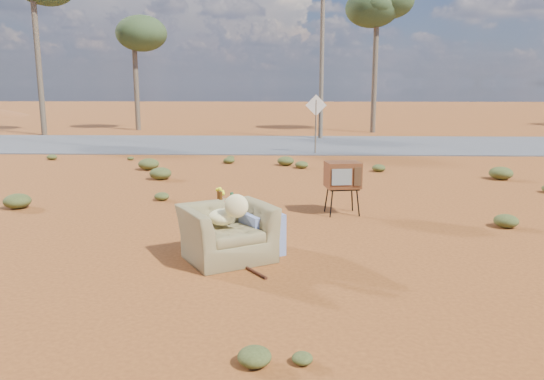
{
  "coord_description": "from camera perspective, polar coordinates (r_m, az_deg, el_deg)",
  "views": [
    {
      "loc": [
        0.53,
        -7.71,
        2.59
      ],
      "look_at": [
        0.24,
        1.15,
        0.8
      ],
      "focal_mm": 35.0,
      "sensor_mm": 36.0,
      "label": 1
    }
  ],
  "objects": [
    {
      "name": "rusty_bar",
      "position": [
        7.86,
        -3.95,
        -7.67
      ],
      "size": [
        1.0,
        1.36,
        0.04
      ],
      "primitive_type": "cylinder",
      "rotation": [
        0.0,
        1.57,
        -0.95
      ],
      "color": "#461D12",
      "rests_on": "ground"
    },
    {
      "name": "side_table",
      "position": [
        8.44,
        -5.27,
        -1.67
      ],
      "size": [
        0.6,
        0.6,
        0.94
      ],
      "rotation": [
        0.0,
        0.0,
        -0.37
      ],
      "color": "#3B2915",
      "rests_on": "ground"
    },
    {
      "name": "road_sign",
      "position": [
        19.76,
        4.75,
        8.21
      ],
      "size": [
        0.78,
        0.06,
        2.19
      ],
      "color": "brown",
      "rests_on": "ground"
    },
    {
      "name": "utility_pole_center",
      "position": [
        25.3,
        5.4,
        14.88
      ],
      "size": [
        1.4,
        0.2,
        8.0
      ],
      "color": "brown",
      "rests_on": "ground"
    },
    {
      "name": "highway",
      "position": [
        22.86,
        0.55,
        4.95
      ],
      "size": [
        140.0,
        7.0,
        0.04
      ],
      "primitive_type": "cube",
      "color": "#565659",
      "rests_on": "ground"
    },
    {
      "name": "armchair",
      "position": [
        7.97,
        -4.18,
        -3.71
      ],
      "size": [
        1.63,
        1.55,
        1.1
      ],
      "rotation": [
        0.0,
        0.0,
        0.53
      ],
      "color": "olive",
      "rests_on": "ground"
    },
    {
      "name": "ground",
      "position": [
        8.15,
        -1.95,
        -7.12
      ],
      "size": [
        140.0,
        140.0,
        0.0
      ],
      "primitive_type": "plane",
      "color": "#99501E",
      "rests_on": "ground"
    },
    {
      "name": "tv_unit",
      "position": [
        10.62,
        7.61,
        1.55
      ],
      "size": [
        0.74,
        0.63,
        1.06
      ],
      "rotation": [
        0.0,
        0.0,
        0.17
      ],
      "color": "black",
      "rests_on": "ground"
    },
    {
      "name": "scrub_patch",
      "position": [
        12.44,
        -4.4,
        0.02
      ],
      "size": [
        17.49,
        8.07,
        0.33
      ],
      "color": "#4E5726",
      "rests_on": "ground"
    },
    {
      "name": "eucalyptus_near_left",
      "position": [
        31.04,
        -14.68,
        16.33
      ],
      "size": [
        3.2,
        3.2,
        6.6
      ],
      "color": "brown",
      "rests_on": "ground"
    },
    {
      "name": "eucalyptus_center",
      "position": [
        29.31,
        11.25,
        18.72
      ],
      "size": [
        3.2,
        3.2,
        7.6
      ],
      "color": "brown",
      "rests_on": "ground"
    }
  ]
}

